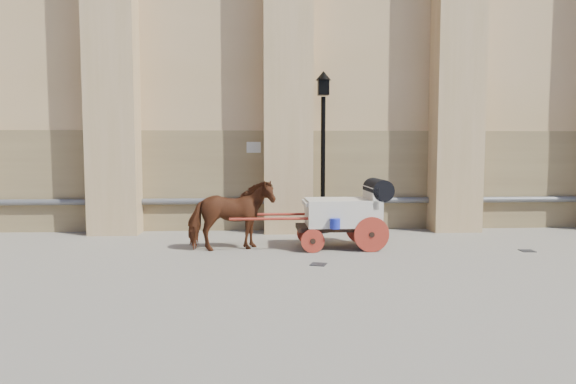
{
  "coord_description": "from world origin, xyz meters",
  "views": [
    {
      "loc": [
        -1.86,
        -11.4,
        2.44
      ],
      "look_at": [
        -1.14,
        1.01,
        1.4
      ],
      "focal_mm": 32.0,
      "sensor_mm": 36.0,
      "label": 1
    }
  ],
  "objects": [
    {
      "name": "carriage",
      "position": [
        0.34,
        1.09,
        0.92
      ],
      "size": [
        3.92,
        1.4,
        1.71
      ],
      "rotation": [
        0.0,
        0.0,
        0.01
      ],
      "color": "black",
      "rests_on": "ground"
    },
    {
      "name": "ground",
      "position": [
        0.0,
        0.0,
        0.0
      ],
      "size": [
        90.0,
        90.0,
        0.0
      ],
      "primitive_type": "plane",
      "color": "slate",
      "rests_on": "ground"
    },
    {
      "name": "drain_grate_near",
      "position": [
        -0.6,
        -0.74,
        0.01
      ],
      "size": [
        0.41,
        0.41,
        0.01
      ],
      "primitive_type": "cube",
      "rotation": [
        0.0,
        0.0,
        -0.35
      ],
      "color": "black",
      "rests_on": "ground"
    },
    {
      "name": "street_lamp",
      "position": [
        0.02,
        3.47,
        2.51
      ],
      "size": [
        0.44,
        0.44,
        4.69
      ],
      "color": "black",
      "rests_on": "ground"
    },
    {
      "name": "drain_grate_far",
      "position": [
        4.59,
        0.41,
        0.01
      ],
      "size": [
        0.34,
        0.34,
        0.01
      ],
      "primitive_type": "cube",
      "rotation": [
        0.0,
        0.0,
        -0.06
      ],
      "color": "black",
      "rests_on": "ground"
    },
    {
      "name": "horse",
      "position": [
        -2.53,
        0.93,
        0.85
      ],
      "size": [
        2.17,
        1.34,
        1.7
      ],
      "primitive_type": "imported",
      "rotation": [
        0.0,
        0.0,
        1.79
      ],
      "color": "#592813",
      "rests_on": "ground"
    }
  ]
}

